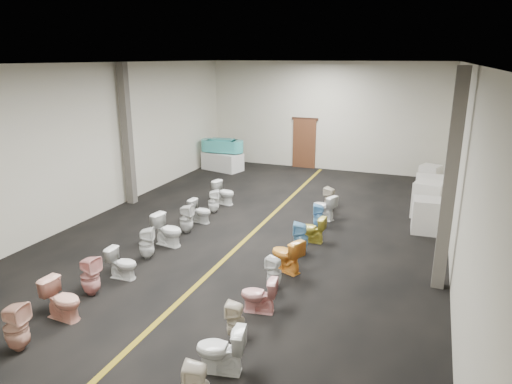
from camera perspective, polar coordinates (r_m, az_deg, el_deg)
floor at (r=12.68m, az=-0.22°, el=-4.97°), size 16.00×16.00×0.00m
ceiling at (r=11.80m, az=-0.25°, el=15.82°), size 16.00×16.00×0.00m
wall_back at (r=19.61m, az=8.48°, el=9.33°), size 10.00×0.00×10.00m
wall_left at (r=14.60m, az=-18.93°, el=6.19°), size 0.00×16.00×16.00m
wall_right at (r=11.25m, az=24.22°, el=2.76°), size 0.00×16.00×16.00m
aisle_stripe at (r=12.68m, az=-0.22°, el=-4.96°), size 0.12×15.60×0.01m
back_door at (r=19.92m, az=6.05°, el=6.03°), size 1.00×0.10×2.10m
door_frame at (r=19.77m, az=6.15°, el=9.09°), size 1.15×0.08×0.10m
column_left at (r=15.21m, az=-15.80°, el=6.85°), size 0.25×0.25×4.50m
column_right at (r=9.78m, az=23.08°, el=1.00°), size 0.25×0.25×4.50m
display_table at (r=19.52m, az=-4.21°, el=3.84°), size 1.86×1.26×0.75m
bathtub at (r=19.38m, az=-4.25°, el=5.85°), size 1.86×0.73×0.55m
appliance_crate_a at (r=13.35m, az=20.51°, el=-2.78°), size 0.78×0.78×0.94m
appliance_crate_b at (r=14.60m, az=20.67°, el=-0.89°), size 0.93×0.93×1.08m
appliance_crate_c at (r=15.85m, az=20.76°, el=0.16°), size 0.86×0.86×0.95m
appliance_crate_d at (r=17.69m, az=20.89°, el=1.71°), size 0.82×0.82×0.90m
toilet_left_1 at (r=8.66m, az=-27.79°, el=-14.73°), size 0.44×0.43×0.85m
toilet_left_2 at (r=9.28m, az=-23.03°, el=-12.25°), size 0.78×0.48×0.77m
toilet_left_3 at (r=9.90m, az=-20.02°, el=-9.83°), size 0.40×0.40×0.84m
toilet_left_4 at (r=10.43m, az=-16.35°, el=-8.56°), size 0.68×0.41×0.68m
toilet_left_5 at (r=11.21m, az=-13.52°, el=-6.28°), size 0.46×0.46×0.78m
toilet_left_6 at (r=11.89m, az=-10.94°, el=-4.68°), size 0.85×0.56×0.81m
toilet_left_7 at (r=12.61m, az=-8.70°, el=-3.34°), size 0.40×0.39×0.81m
toilet_left_8 at (r=13.36m, az=-6.97°, el=-2.39°), size 0.70×0.44×0.68m
toilet_left_9 at (r=14.12m, az=-5.33°, el=-1.18°), size 0.44×0.44×0.74m
toilet_left_10 at (r=14.96m, az=-4.01°, el=-0.08°), size 0.82×0.57×0.76m
toilet_right_1 at (r=7.33m, az=-4.46°, el=-19.05°), size 0.83×0.57×0.77m
toilet_right_2 at (r=8.04m, az=-2.55°, el=-15.81°), size 0.36×0.36×0.69m
toilet_right_3 at (r=8.79m, az=0.35°, el=-12.75°), size 0.73×0.49×0.70m
toilet_right_4 at (r=9.64m, az=2.29°, el=-10.01°), size 0.36×0.36×0.69m
toilet_right_5 at (r=10.32m, az=3.81°, el=-7.81°), size 0.89×0.72×0.80m
toilet_right_6 at (r=11.23m, az=5.62°, el=-5.76°), size 0.43×0.42×0.80m
toilet_right_7 at (r=11.97m, az=7.01°, el=-4.62°), size 0.71×0.43×0.70m
toilet_right_8 at (r=12.91m, az=7.89°, el=-3.03°), size 0.39×0.38×0.71m
toilet_right_9 at (r=13.67m, az=8.48°, el=-1.85°), size 0.85×0.68×0.76m
toilet_right_10 at (r=14.51m, az=9.22°, el=-0.83°), size 0.42×0.42×0.74m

